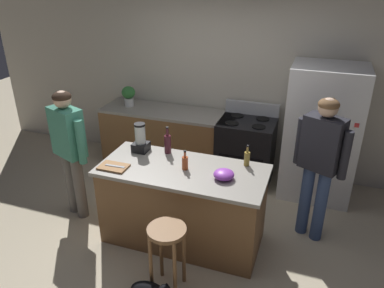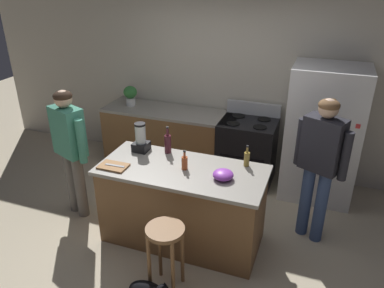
{
  "view_description": "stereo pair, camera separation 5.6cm",
  "coord_description": "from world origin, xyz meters",
  "px_view_note": "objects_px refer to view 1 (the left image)",
  "views": [
    {
      "loc": [
        1.23,
        -3.21,
        2.83
      ],
      "look_at": [
        0.0,
        0.3,
        1.06
      ],
      "focal_mm": 35.27,
      "sensor_mm": 36.0,
      "label": 1
    },
    {
      "loc": [
        1.29,
        -3.19,
        2.83
      ],
      "look_at": [
        0.0,
        0.3,
        1.06
      ],
      "focal_mm": 35.27,
      "sensor_mm": 36.0,
      "label": 2
    }
  ],
  "objects_px": {
    "bottle_vinegar": "(247,158)",
    "bottle_cooking_sauce": "(185,162)",
    "kitchen_island": "(183,205)",
    "person_by_sink_right": "(320,157)",
    "bar_stool": "(167,243)",
    "person_by_island_left": "(69,144)",
    "cutting_board": "(113,167)",
    "refrigerator": "(321,133)",
    "stove_range": "(246,150)",
    "blender_appliance": "(140,140)",
    "chef_knife": "(115,166)",
    "potted_plant": "(129,95)",
    "mixing_bowl": "(224,174)",
    "bottle_wine": "(168,143)"
  },
  "relations": [
    {
      "from": "bottle_vinegar",
      "to": "bottle_cooking_sauce",
      "type": "height_order",
      "value": "bottle_vinegar"
    },
    {
      "from": "kitchen_island",
      "to": "person_by_sink_right",
      "type": "distance_m",
      "value": 1.55
    },
    {
      "from": "bottle_cooking_sauce",
      "to": "bar_stool",
      "type": "bearing_deg",
      "value": -82.9
    },
    {
      "from": "person_by_island_left",
      "to": "cutting_board",
      "type": "bearing_deg",
      "value": -18.67
    },
    {
      "from": "refrigerator",
      "to": "stove_range",
      "type": "xyz_separation_m",
      "value": [
        -0.96,
        0.02,
        -0.41
      ]
    },
    {
      "from": "blender_appliance",
      "to": "bottle_cooking_sauce",
      "type": "distance_m",
      "value": 0.67
    },
    {
      "from": "kitchen_island",
      "to": "bottle_cooking_sauce",
      "type": "distance_m",
      "value": 0.53
    },
    {
      "from": "person_by_sink_right",
      "to": "chef_knife",
      "type": "distance_m",
      "value": 2.15
    },
    {
      "from": "potted_plant",
      "to": "cutting_board",
      "type": "height_order",
      "value": "potted_plant"
    },
    {
      "from": "refrigerator",
      "to": "potted_plant",
      "type": "xyz_separation_m",
      "value": [
        -2.77,
        0.05,
        0.2
      ]
    },
    {
      "from": "blender_appliance",
      "to": "bottle_cooking_sauce",
      "type": "xyz_separation_m",
      "value": [
        0.62,
        -0.23,
        -0.06
      ]
    },
    {
      "from": "blender_appliance",
      "to": "person_by_sink_right",
      "type": "bearing_deg",
      "value": 9.2
    },
    {
      "from": "refrigerator",
      "to": "potted_plant",
      "type": "height_order",
      "value": "refrigerator"
    },
    {
      "from": "mixing_bowl",
      "to": "cutting_board",
      "type": "distance_m",
      "value": 1.16
    },
    {
      "from": "bottle_wine",
      "to": "cutting_board",
      "type": "xyz_separation_m",
      "value": [
        -0.4,
        -0.51,
        -0.11
      ]
    },
    {
      "from": "potted_plant",
      "to": "mixing_bowl",
      "type": "distance_m",
      "value": 2.49
    },
    {
      "from": "person_by_sink_right",
      "to": "bar_stool",
      "type": "height_order",
      "value": "person_by_sink_right"
    },
    {
      "from": "blender_appliance",
      "to": "bottle_vinegar",
      "type": "relative_size",
      "value": 1.42
    },
    {
      "from": "bottle_wine",
      "to": "refrigerator",
      "type": "bearing_deg",
      "value": 36.71
    },
    {
      "from": "potted_plant",
      "to": "chef_knife",
      "type": "height_order",
      "value": "potted_plant"
    },
    {
      "from": "bar_stool",
      "to": "blender_appliance",
      "type": "height_order",
      "value": "blender_appliance"
    },
    {
      "from": "blender_appliance",
      "to": "bottle_wine",
      "type": "distance_m",
      "value": 0.31
    },
    {
      "from": "person_by_sink_right",
      "to": "bottle_vinegar",
      "type": "bearing_deg",
      "value": -160.84
    },
    {
      "from": "bottle_vinegar",
      "to": "person_by_island_left",
      "type": "bearing_deg",
      "value": -172.4
    },
    {
      "from": "bar_stool",
      "to": "cutting_board",
      "type": "distance_m",
      "value": 1.03
    },
    {
      "from": "blender_appliance",
      "to": "stove_range",
      "type": "bearing_deg",
      "value": 53.27
    },
    {
      "from": "cutting_board",
      "to": "chef_knife",
      "type": "height_order",
      "value": "chef_knife"
    },
    {
      "from": "bar_stool",
      "to": "potted_plant",
      "type": "relative_size",
      "value": 2.33
    },
    {
      "from": "bottle_vinegar",
      "to": "bottle_wine",
      "type": "xyz_separation_m",
      "value": [
        -0.9,
        -0.0,
        0.03
      ]
    },
    {
      "from": "mixing_bowl",
      "to": "bottle_vinegar",
      "type": "bearing_deg",
      "value": 65.7
    },
    {
      "from": "kitchen_island",
      "to": "refrigerator",
      "type": "bearing_deg",
      "value": 48.36
    },
    {
      "from": "bar_stool",
      "to": "blender_appliance",
      "type": "relative_size",
      "value": 2.08
    },
    {
      "from": "person_by_island_left",
      "to": "person_by_sink_right",
      "type": "bearing_deg",
      "value": 10.75
    },
    {
      "from": "person_by_island_left",
      "to": "refrigerator",
      "type": "bearing_deg",
      "value": 28.29
    },
    {
      "from": "blender_appliance",
      "to": "mixing_bowl",
      "type": "distance_m",
      "value": 1.09
    },
    {
      "from": "bottle_wine",
      "to": "chef_knife",
      "type": "height_order",
      "value": "bottle_wine"
    },
    {
      "from": "stove_range",
      "to": "mixing_bowl",
      "type": "distance_m",
      "value": 1.65
    },
    {
      "from": "bar_stool",
      "to": "stove_range",
      "type": "bearing_deg",
      "value": 83.6
    },
    {
      "from": "bottle_cooking_sauce",
      "to": "chef_knife",
      "type": "xyz_separation_m",
      "value": [
        -0.7,
        -0.22,
        -0.06
      ]
    },
    {
      "from": "person_by_sink_right",
      "to": "bottle_cooking_sauce",
      "type": "relative_size",
      "value": 7.67
    },
    {
      "from": "refrigerator",
      "to": "bottle_wine",
      "type": "height_order",
      "value": "refrigerator"
    },
    {
      "from": "bottle_vinegar",
      "to": "chef_knife",
      "type": "bearing_deg",
      "value": -158.23
    },
    {
      "from": "stove_range",
      "to": "person_by_island_left",
      "type": "height_order",
      "value": "person_by_island_left"
    },
    {
      "from": "bottle_cooking_sauce",
      "to": "chef_knife",
      "type": "height_order",
      "value": "bottle_cooking_sauce"
    },
    {
      "from": "person_by_sink_right",
      "to": "bottle_cooking_sauce",
      "type": "xyz_separation_m",
      "value": [
        -1.31,
        -0.54,
        -0.02
      ]
    },
    {
      "from": "person_by_island_left",
      "to": "bar_stool",
      "type": "bearing_deg",
      "value": -26.04
    },
    {
      "from": "stove_range",
      "to": "bottle_vinegar",
      "type": "distance_m",
      "value": 1.36
    },
    {
      "from": "kitchen_island",
      "to": "bottle_wine",
      "type": "xyz_separation_m",
      "value": [
        -0.29,
        0.29,
        0.57
      ]
    },
    {
      "from": "stove_range",
      "to": "bar_stool",
      "type": "relative_size",
      "value": 1.56
    },
    {
      "from": "potted_plant",
      "to": "cutting_board",
      "type": "xyz_separation_m",
      "value": [
        0.75,
        -1.77,
        -0.16
      ]
    }
  ]
}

